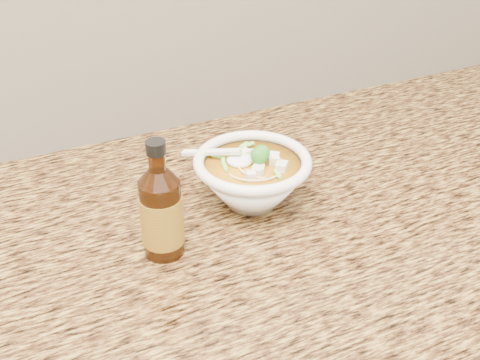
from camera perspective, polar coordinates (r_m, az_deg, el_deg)
name	(u,v)px	position (r m, az deg, el deg)	size (l,w,h in m)	color
soup_bowl	(252,179)	(0.88, 1.16, 0.08)	(0.17, 0.17, 0.10)	white
hot_sauce_bottle	(161,213)	(0.78, -7.46, -3.10)	(0.07, 0.07, 0.17)	#3D1C08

